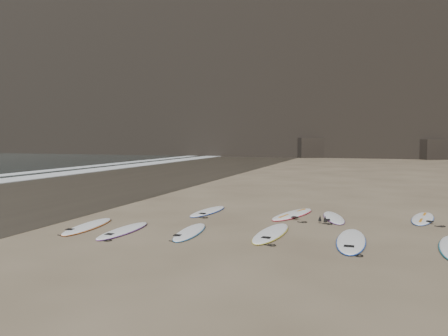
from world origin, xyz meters
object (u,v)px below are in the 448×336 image
object	(u,v)px
surfboard_0	(123,230)
surfboard_6	(293,214)
surfboard_3	(351,240)
surfboard_8	(423,218)
surfboard_2	(271,233)
surfboard_5	(208,211)
surfboard_1	(190,232)
surfboard_11	(88,226)
surfboard_7	(334,217)

from	to	relation	value
surfboard_0	surfboard_6	bearing A→B (deg)	45.18
surfboard_3	surfboard_8	size ratio (longest dim) A/B	1.13
surfboard_2	surfboard_5	distance (m)	3.82
surfboard_0	surfboard_5	size ratio (longest dim) A/B	1.00
surfboard_6	surfboard_1	bearing A→B (deg)	-105.97
surfboard_6	surfboard_11	distance (m)	6.36
surfboard_5	surfboard_2	bearing A→B (deg)	-38.53
surfboard_0	surfboard_6	distance (m)	5.52
surfboard_1	surfboard_2	distance (m)	2.14
surfboard_1	surfboard_6	size ratio (longest dim) A/B	0.86
surfboard_6	surfboard_8	world-z (taller)	surfboard_6
surfboard_1	surfboard_7	distance (m)	4.80
surfboard_8	surfboard_2	bearing A→B (deg)	-127.53
surfboard_3	surfboard_5	distance (m)	5.57
surfboard_6	surfboard_8	bearing A→B (deg)	23.79
surfboard_3	surfboard_7	size ratio (longest dim) A/B	1.25
surfboard_2	surfboard_5	world-z (taller)	surfboard_2
surfboard_2	surfboard_11	xyz separation A→B (m)	(-5.08, -0.79, -0.00)
surfboard_2	surfboard_8	xyz separation A→B (m)	(3.97, 3.54, -0.00)
surfboard_3	surfboard_6	world-z (taller)	surfboard_3
surfboard_7	surfboard_5	bearing A→B (deg)	168.85
surfboard_2	surfboard_5	size ratio (longest dim) A/B	1.11
surfboard_3	surfboard_1	bearing A→B (deg)	-176.46
surfboard_2	surfboard_5	bearing A→B (deg)	139.27
surfboard_1	surfboard_8	xyz separation A→B (m)	(6.05, 4.08, 0.00)
surfboard_8	surfboard_3	bearing A→B (deg)	-106.75
surfboard_1	surfboard_6	world-z (taller)	surfboard_6
surfboard_11	surfboard_0	bearing A→B (deg)	-14.19
surfboard_3	surfboard_6	distance (m)	3.74
surfboard_0	surfboard_6	world-z (taller)	surfboard_6
surfboard_6	surfboard_11	bearing A→B (deg)	-128.51
surfboard_0	surfboard_5	world-z (taller)	same
surfboard_1	surfboard_8	world-z (taller)	surfboard_8
surfboard_7	surfboard_8	size ratio (longest dim) A/B	0.91
surfboard_3	surfboard_0	bearing A→B (deg)	-173.66
surfboard_0	surfboard_11	bearing A→B (deg)	172.19
surfboard_6	surfboard_8	size ratio (longest dim) A/B	1.09
surfboard_2	surfboard_8	bearing A→B (deg)	44.47
surfboard_5	surfboard_11	distance (m)	4.12
surfboard_6	surfboard_11	world-z (taller)	surfboard_6
surfboard_3	surfboard_8	xyz separation A→B (m)	(1.96, 3.76, -0.01)
surfboard_6	surfboard_7	distance (m)	1.32
surfboard_1	surfboard_5	xyz separation A→B (m)	(-0.70, 3.16, 0.00)
surfboard_6	surfboard_7	xyz separation A→B (m)	(1.31, -0.14, -0.01)
surfboard_3	surfboard_2	bearing A→B (deg)	173.07
surfboard_1	surfboard_7	xyz separation A→B (m)	(3.43, 3.35, -0.00)
surfboard_7	surfboard_11	world-z (taller)	surfboard_11
surfboard_5	surfboard_8	world-z (taller)	surfboard_8
surfboard_5	surfboard_11	xyz separation A→B (m)	(-2.31, -3.41, 0.00)
surfboard_7	surfboard_8	bearing A→B (deg)	1.59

